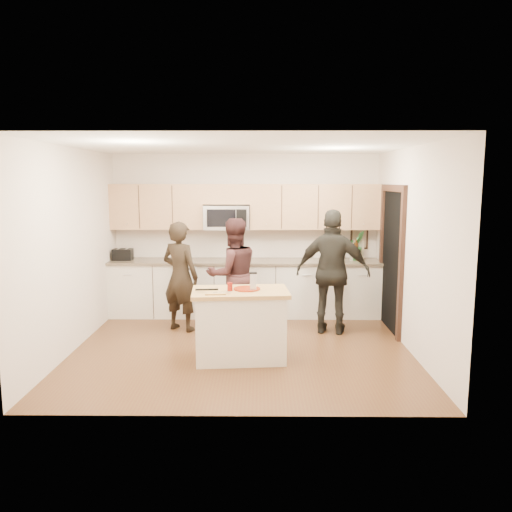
{
  "coord_description": "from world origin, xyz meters",
  "views": [
    {
      "loc": [
        0.26,
        -6.54,
        2.27
      ],
      "look_at": [
        0.19,
        0.35,
        1.22
      ],
      "focal_mm": 35.0,
      "sensor_mm": 36.0,
      "label": 1
    }
  ],
  "objects_px": {
    "island": "(240,325)",
    "woman_right": "(333,272)",
    "toaster": "(123,254)",
    "woman_center": "(233,275)",
    "woman_left": "(180,276)"
  },
  "relations": [
    {
      "from": "woman_left",
      "to": "woman_right",
      "type": "xyz_separation_m",
      "value": [
        2.28,
        -0.13,
        0.09
      ]
    },
    {
      "from": "woman_center",
      "to": "island",
      "type": "bearing_deg",
      "value": 74.74
    },
    {
      "from": "toaster",
      "to": "woman_right",
      "type": "height_order",
      "value": "woman_right"
    },
    {
      "from": "toaster",
      "to": "woman_center",
      "type": "distance_m",
      "value": 2.06
    },
    {
      "from": "island",
      "to": "woman_right",
      "type": "bearing_deg",
      "value": 35.63
    },
    {
      "from": "woman_right",
      "to": "woman_center",
      "type": "bearing_deg",
      "value": 6.67
    },
    {
      "from": "toaster",
      "to": "woman_center",
      "type": "xyz_separation_m",
      "value": [
        1.89,
        -0.81,
        -0.18
      ]
    },
    {
      "from": "island",
      "to": "woman_left",
      "type": "relative_size",
      "value": 0.75
    },
    {
      "from": "woman_left",
      "to": "island",
      "type": "bearing_deg",
      "value": 154.09
    },
    {
      "from": "woman_left",
      "to": "woman_center",
      "type": "xyz_separation_m",
      "value": [
        0.79,
        0.04,
        0.02
      ]
    },
    {
      "from": "island",
      "to": "woman_center",
      "type": "distance_m",
      "value": 1.36
    },
    {
      "from": "island",
      "to": "woman_right",
      "type": "relative_size",
      "value": 0.68
    },
    {
      "from": "woman_right",
      "to": "toaster",
      "type": "bearing_deg",
      "value": -3.08
    },
    {
      "from": "toaster",
      "to": "woman_right",
      "type": "relative_size",
      "value": 0.17
    },
    {
      "from": "toaster",
      "to": "woman_left",
      "type": "relative_size",
      "value": 0.19
    }
  ]
}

